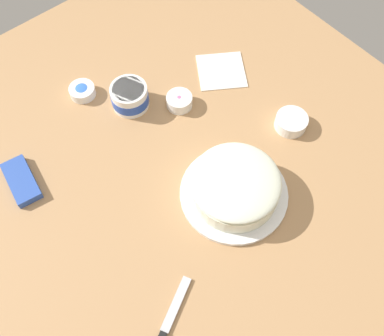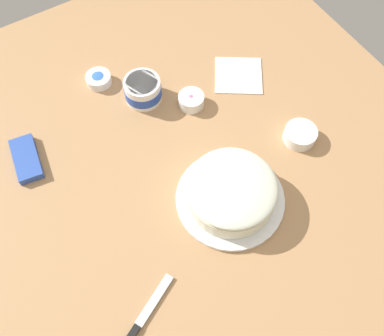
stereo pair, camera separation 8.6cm
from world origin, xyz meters
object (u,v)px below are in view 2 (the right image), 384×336
at_px(sprinkle_bowl_blue, 99,79).
at_px(candy_box_lower, 26,159).
at_px(sprinkle_bowl_green, 300,135).
at_px(sprinkle_bowl_pink, 191,100).
at_px(frosting_tub, 143,90).
at_px(paper_napkin, 239,75).
at_px(spreading_knife, 138,325).
at_px(frosted_cake, 231,193).

relative_size(sprinkle_bowl_blue, candy_box_lower, 0.55).
distance_m(sprinkle_bowl_green, sprinkle_bowl_blue, 0.65).
bearing_deg(sprinkle_bowl_pink, sprinkle_bowl_green, 36.86).
relative_size(sprinkle_bowl_green, candy_box_lower, 0.66).
relative_size(frosting_tub, paper_napkin, 0.76).
relative_size(frosting_tub, sprinkle_bowl_green, 1.20).
bearing_deg(sprinkle_bowl_pink, spreading_knife, -42.32).
height_order(spreading_knife, candy_box_lower, candy_box_lower).
distance_m(sprinkle_bowl_green, sprinkle_bowl_pink, 0.34).
bearing_deg(frosted_cake, candy_box_lower, -133.57).
xyz_separation_m(sprinkle_bowl_green, sprinkle_bowl_blue, (-0.50, -0.41, -0.00)).
distance_m(frosting_tub, sprinkle_bowl_pink, 0.15).
bearing_deg(candy_box_lower, sprinkle_bowl_green, 72.71).
bearing_deg(candy_box_lower, frosted_cake, 55.06).
relative_size(sprinkle_bowl_green, sprinkle_bowl_blue, 1.20).
height_order(frosting_tub, candy_box_lower, frosting_tub).
xyz_separation_m(frosted_cake, frosting_tub, (-0.43, -0.03, -0.01)).
bearing_deg(frosting_tub, spreading_knife, -29.59).
bearing_deg(sprinkle_bowl_green, sprinkle_bowl_pink, -143.14).
relative_size(frosted_cake, paper_napkin, 1.98).
relative_size(frosting_tub, spreading_knife, 0.52).
xyz_separation_m(spreading_knife, sprinkle_bowl_blue, (-0.72, 0.24, 0.01)).
bearing_deg(spreading_knife, sprinkle_bowl_green, 108.52).
height_order(sprinkle_bowl_pink, candy_box_lower, sprinkle_bowl_pink).
bearing_deg(spreading_knife, candy_box_lower, -174.14).
xyz_separation_m(frosting_tub, sprinkle_bowl_pink, (0.10, 0.11, -0.02)).
xyz_separation_m(spreading_knife, sprinkle_bowl_pink, (-0.49, 0.45, 0.02)).
xyz_separation_m(spreading_knife, candy_box_lower, (-0.57, -0.06, 0.01)).
bearing_deg(paper_napkin, sprinkle_bowl_pink, -84.63).
height_order(sprinkle_bowl_green, paper_napkin, sprinkle_bowl_green).
bearing_deg(frosting_tub, sprinkle_bowl_green, 40.58).
bearing_deg(frosted_cake, sprinkle_bowl_green, 101.89).
distance_m(frosted_cake, frosting_tub, 0.43).
relative_size(frosted_cake, frosting_tub, 2.59).
bearing_deg(frosted_cake, spreading_knife, -66.67).
xyz_separation_m(frosted_cake, sprinkle_bowl_green, (-0.06, 0.29, -0.03)).
distance_m(frosted_cake, paper_napkin, 0.45).
distance_m(candy_box_lower, paper_napkin, 0.70).
distance_m(sprinkle_bowl_blue, candy_box_lower, 0.34).
height_order(frosted_cake, paper_napkin, frosted_cake).
height_order(candy_box_lower, paper_napkin, candy_box_lower).
relative_size(spreading_knife, sprinkle_bowl_blue, 2.74).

